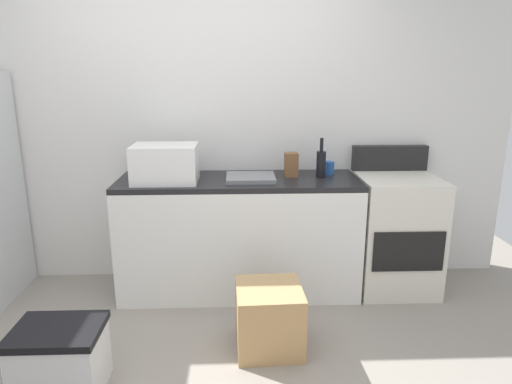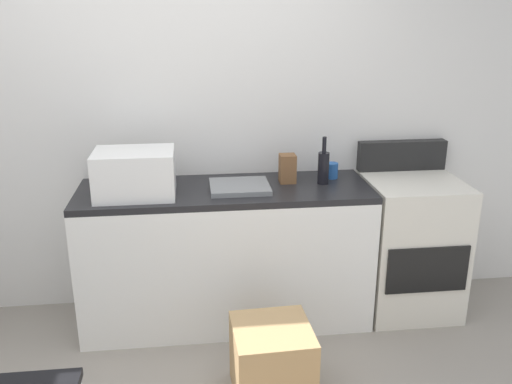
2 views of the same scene
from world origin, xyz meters
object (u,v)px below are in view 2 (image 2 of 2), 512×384
object	(u,v)px
stove_oven	(409,243)
wine_bottle	(323,167)
knife_block	(287,168)
coffee_mug	(332,171)
microwave	(135,173)
cardboard_box_large	(272,362)

from	to	relation	value
stove_oven	wine_bottle	distance (m)	0.81
wine_bottle	knife_block	bearing A→B (deg)	165.86
stove_oven	knife_block	xyz separation A→B (m)	(-0.82, 0.07, 0.52)
coffee_mug	wine_bottle	bearing A→B (deg)	-127.40
knife_block	wine_bottle	bearing A→B (deg)	-14.14
stove_oven	microwave	size ratio (longest dim) A/B	2.39
wine_bottle	coffee_mug	distance (m)	0.15
wine_bottle	stove_oven	bearing A→B (deg)	-1.04
knife_block	cardboard_box_large	world-z (taller)	knife_block
stove_oven	knife_block	world-z (taller)	stove_oven
stove_oven	coffee_mug	bearing A→B (deg)	166.88
microwave	coffee_mug	bearing A→B (deg)	9.39
microwave	coffee_mug	distance (m)	1.25
coffee_mug	cardboard_box_large	bearing A→B (deg)	-119.33
wine_bottle	cardboard_box_large	size ratio (longest dim) A/B	0.73
coffee_mug	stove_oven	bearing A→B (deg)	-13.12
stove_oven	microwave	distance (m)	1.84
stove_oven	wine_bottle	xyz separation A→B (m)	(-0.60, 0.01, 0.54)
microwave	wine_bottle	bearing A→B (deg)	4.67
stove_oven	wine_bottle	size ratio (longest dim) A/B	3.67
microwave	wine_bottle	size ratio (longest dim) A/B	1.53
cardboard_box_large	microwave	bearing A→B (deg)	134.26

